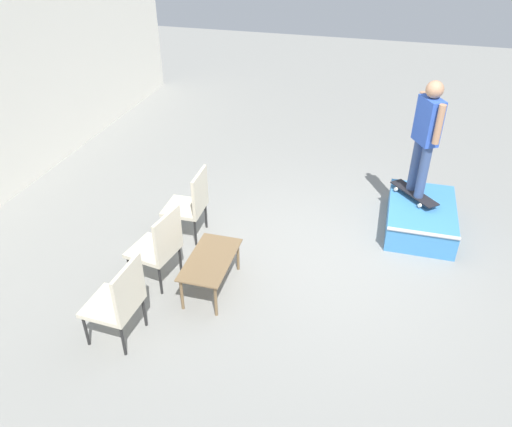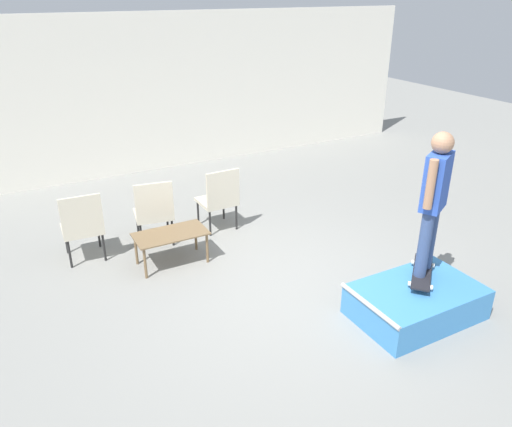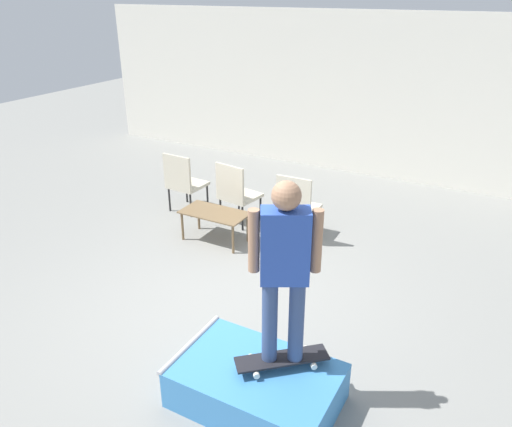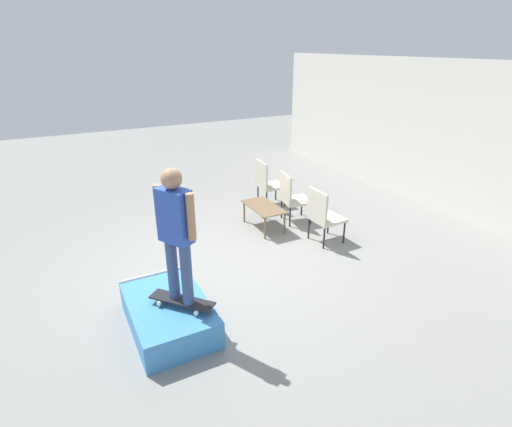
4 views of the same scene
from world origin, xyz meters
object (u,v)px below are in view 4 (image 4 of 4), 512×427
object	(u,v)px
skateboard_on_ramp	(182,300)
person_skater	(176,228)
skate_ramp_box	(169,314)
patio_chair_left	(267,182)
patio_chair_center	(292,196)
coffee_table	(264,209)
patio_chair_right	(323,214)

from	to	relation	value
skateboard_on_ramp	person_skater	distance (m)	0.96
skate_ramp_box	person_skater	world-z (taller)	person_skater
skate_ramp_box	skateboard_on_ramp	bearing A→B (deg)	36.99
patio_chair_left	patio_chair_center	distance (m)	0.98
coffee_table	patio_chair_left	distance (m)	1.18
patio_chair_left	patio_chair_center	bearing A→B (deg)	-176.88
skate_ramp_box	patio_chair_left	world-z (taller)	patio_chair_left
patio_chair_left	patio_chair_right	distance (m)	1.99
coffee_table	patio_chair_right	bearing A→B (deg)	32.29
coffee_table	person_skater	bearing A→B (deg)	-46.36
coffee_table	patio_chair_right	distance (m)	1.18
patio_chair_left	skateboard_on_ramp	bearing A→B (deg)	140.50
person_skater	coffee_table	size ratio (longest dim) A/B	1.70
skate_ramp_box	patio_chair_right	bearing A→B (deg)	108.39
patio_chair_center	coffee_table	bearing A→B (deg)	100.89
patio_chair_center	patio_chair_right	size ratio (longest dim) A/B	1.00
person_skater	patio_chair_center	world-z (taller)	person_skater
coffee_table	patio_chair_center	size ratio (longest dim) A/B	0.96
skateboard_on_ramp	coffee_table	distance (m)	3.16
patio_chair_right	patio_chair_center	bearing A→B (deg)	-1.51
patio_chair_center	patio_chair_right	distance (m)	1.01
skate_ramp_box	person_skater	bearing A→B (deg)	36.99
person_skater	patio_chair_left	size ratio (longest dim) A/B	1.63
coffee_table	patio_chair_right	size ratio (longest dim) A/B	0.96
skate_ramp_box	patio_chair_center	world-z (taller)	patio_chair_center
skateboard_on_ramp	patio_chair_right	xyz separation A→B (m)	(-1.19, 2.92, 0.09)
person_skater	coffee_table	xyz separation A→B (m)	(-2.18, 2.29, -1.01)
person_skater	coffee_table	distance (m)	3.32
patio_chair_right	skate_ramp_box	bearing A→B (deg)	106.95
skateboard_on_ramp	patio_chair_center	world-z (taller)	patio_chair_center
person_skater	coffee_table	world-z (taller)	person_skater
person_skater	coffee_table	bearing A→B (deg)	105.13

